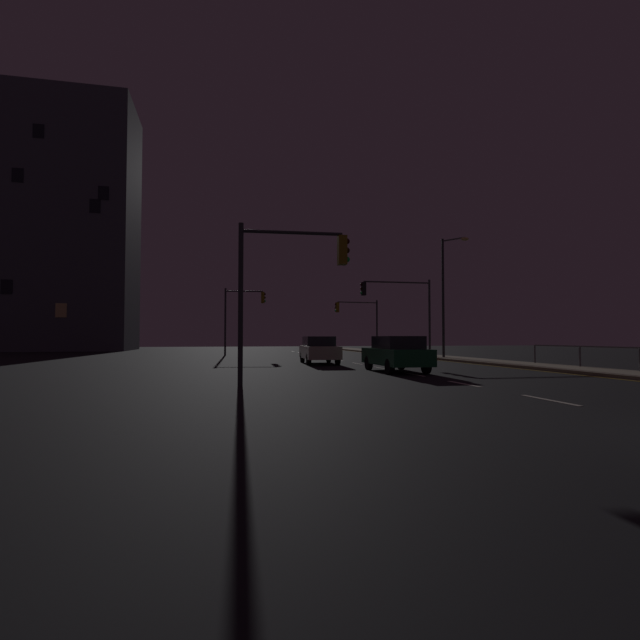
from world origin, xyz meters
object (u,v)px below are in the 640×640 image
at_px(traffic_light_far_right, 242,309).
at_px(building_distant, 59,225).
at_px(traffic_light_mid_right, 290,272).
at_px(traffic_light_mid_left, 358,315).
at_px(car_oncoming, 319,349).
at_px(car, 396,353).
at_px(street_lamp_mid_block, 447,287).
at_px(traffic_light_far_center, 400,301).

relative_size(traffic_light_far_right, building_distant, 0.19).
distance_m(traffic_light_far_right, traffic_light_mid_right, 25.14).
distance_m(traffic_light_mid_left, traffic_light_mid_right, 30.42).
xyz_separation_m(car_oncoming, traffic_light_mid_right, (-3.44, -11.59, 2.79)).
height_order(car, traffic_light_mid_left, traffic_light_mid_left).
distance_m(car, car_oncoming, 7.21).
bearing_deg(car_oncoming, traffic_light_far_right, 105.38).
relative_size(car, traffic_light_mid_right, 0.86).
relative_size(traffic_light_far_right, street_lamp_mid_block, 0.68).
height_order(traffic_light_far_center, traffic_light_far_right, traffic_light_far_center).
bearing_deg(traffic_light_mid_right, traffic_light_mid_left, 69.01).
bearing_deg(building_distant, traffic_light_mid_left, -26.98).
xyz_separation_m(traffic_light_far_center, building_distant, (-31.01, 27.55, 10.41)).
xyz_separation_m(traffic_light_far_right, traffic_light_mid_right, (0.29, -25.14, -0.35)).
bearing_deg(traffic_light_mid_right, car, 40.57).
height_order(car_oncoming, building_distant, building_distant).
distance_m(car_oncoming, traffic_light_far_center, 9.42).
relative_size(car, car_oncoming, 0.98).
height_order(traffic_light_far_right, traffic_light_mid_right, traffic_light_far_right).
distance_m(street_lamp_mid_block, building_distant, 45.74).
bearing_deg(building_distant, car_oncoming, -53.88).
bearing_deg(traffic_light_far_right, car_oncoming, -74.62).
relative_size(traffic_light_far_center, street_lamp_mid_block, 0.68).
xyz_separation_m(car, traffic_light_far_center, (5.09, 12.17, 3.33)).
bearing_deg(traffic_light_far_right, traffic_light_mid_left, 16.26).
bearing_deg(traffic_light_mid_left, car_oncoming, -113.92).
distance_m(traffic_light_mid_left, building_distant, 36.86).
xyz_separation_m(traffic_light_far_center, street_lamp_mid_block, (2.73, -1.83, 0.90)).
bearing_deg(traffic_light_far_center, building_distant, 138.39).
xyz_separation_m(traffic_light_far_center, traffic_light_mid_right, (-10.53, -16.83, -0.54)).
bearing_deg(traffic_light_mid_right, traffic_light_far_center, 57.98).
xyz_separation_m(traffic_light_mid_left, street_lamp_mid_block, (2.36, -13.39, 1.35)).
distance_m(car, building_distant, 49.39).
xyz_separation_m(car_oncoming, traffic_light_far_center, (7.08, 5.24, 3.33)).
bearing_deg(car, traffic_light_far_right, 105.61).
bearing_deg(traffic_light_far_right, car, -74.39).
xyz_separation_m(car_oncoming, traffic_light_far_right, (-3.73, 13.55, 3.13)).
height_order(traffic_light_mid_left, street_lamp_mid_block, street_lamp_mid_block).
xyz_separation_m(traffic_light_mid_right, street_lamp_mid_block, (13.26, 15.00, 1.44)).
xyz_separation_m(traffic_light_mid_left, building_distant, (-31.39, 15.98, 10.86)).
height_order(traffic_light_far_center, traffic_light_mid_left, traffic_light_far_center).
distance_m(car_oncoming, street_lamp_mid_block, 11.22).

